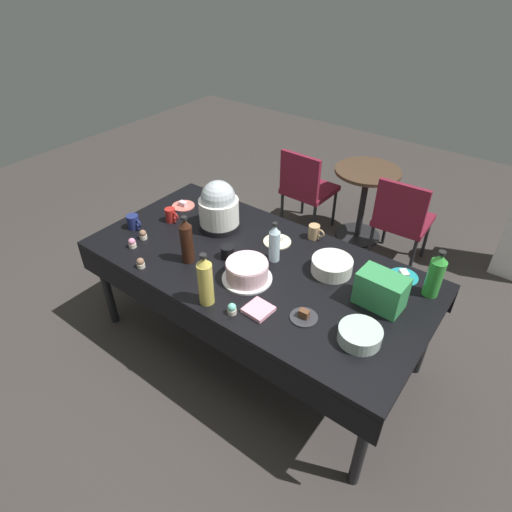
{
  "coord_description": "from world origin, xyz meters",
  "views": [
    {
      "loc": [
        1.3,
        -1.72,
        2.39
      ],
      "look_at": [
        0.0,
        0.0,
        0.8
      ],
      "focal_mm": 30.06,
      "sensor_mm": 36.0,
      "label": 1
    }
  ],
  "objects_px": {
    "soda_bottle_cola": "(187,241)",
    "glass_salad_bowl": "(360,335)",
    "dessert_plate_cream": "(277,241)",
    "coffee_mug_tan": "(314,232)",
    "potluck_table": "(256,270)",
    "dessert_plate_teal": "(403,276)",
    "coffee_mug_red": "(171,215)",
    "round_cafe_table": "(365,192)",
    "coffee_mug_navy": "(133,222)",
    "coffee_mug_black": "(228,252)",
    "cupcake_vanilla": "(232,309)",
    "maroon_chair_right": "(402,217)",
    "maroon_chair_left": "(306,186)",
    "soda_bottle_lime_soda": "(435,275)",
    "soda_bottle_water": "(274,243)",
    "slow_cooker": "(219,207)",
    "ceramic_snack_bowl": "(332,266)",
    "frosted_layer_cake": "(247,271)",
    "soda_carton": "(381,291)",
    "cupcake_mint": "(141,263)",
    "cupcake_lemon": "(132,243)",
    "dessert_plate_coral": "(183,205)",
    "soda_bottle_ginger_ale": "(205,280)",
    "cupcake_rose": "(143,235)",
    "dessert_plate_charcoal": "(304,316)"
  },
  "relations": [
    {
      "from": "soda_bottle_cola",
      "to": "glass_salad_bowl",
      "type": "bearing_deg",
      "value": 1.67
    },
    {
      "from": "dessert_plate_cream",
      "to": "coffee_mug_tan",
      "type": "bearing_deg",
      "value": 48.36
    },
    {
      "from": "potluck_table",
      "to": "dessert_plate_teal",
      "type": "relative_size",
      "value": 12.39
    },
    {
      "from": "coffee_mug_red",
      "to": "round_cafe_table",
      "type": "bearing_deg",
      "value": 66.85
    },
    {
      "from": "coffee_mug_navy",
      "to": "coffee_mug_tan",
      "type": "relative_size",
      "value": 1.06
    },
    {
      "from": "potluck_table",
      "to": "coffee_mug_black",
      "type": "xyz_separation_m",
      "value": [
        -0.17,
        -0.07,
        0.1
      ]
    },
    {
      "from": "cupcake_vanilla",
      "to": "round_cafe_table",
      "type": "height_order",
      "value": "cupcake_vanilla"
    },
    {
      "from": "maroon_chair_right",
      "to": "maroon_chair_left",
      "type": "bearing_deg",
      "value": -180.0
    },
    {
      "from": "soda_bottle_lime_soda",
      "to": "soda_bottle_water",
      "type": "relative_size",
      "value": 1.09
    },
    {
      "from": "soda_bottle_cola",
      "to": "coffee_mug_tan",
      "type": "relative_size",
      "value": 2.72
    },
    {
      "from": "slow_cooker",
      "to": "ceramic_snack_bowl",
      "type": "relative_size",
      "value": 1.42
    },
    {
      "from": "cupcake_vanilla",
      "to": "maroon_chair_right",
      "type": "distance_m",
      "value": 2.01
    },
    {
      "from": "potluck_table",
      "to": "round_cafe_table",
      "type": "bearing_deg",
      "value": 91.63
    },
    {
      "from": "dessert_plate_cream",
      "to": "coffee_mug_red",
      "type": "xyz_separation_m",
      "value": [
        -0.77,
        -0.24,
        0.04
      ]
    },
    {
      "from": "coffee_mug_red",
      "to": "cupcake_vanilla",
      "type": "bearing_deg",
      "value": -26.15
    },
    {
      "from": "soda_bottle_water",
      "to": "coffee_mug_navy",
      "type": "bearing_deg",
      "value": -163.94
    },
    {
      "from": "soda_bottle_lime_soda",
      "to": "round_cafe_table",
      "type": "xyz_separation_m",
      "value": [
        -1.03,
        1.39,
        -0.39
      ]
    },
    {
      "from": "frosted_layer_cake",
      "to": "cupcake_vanilla",
      "type": "xyz_separation_m",
      "value": [
        0.12,
        -0.28,
        -0.03
      ]
    },
    {
      "from": "dessert_plate_teal",
      "to": "round_cafe_table",
      "type": "distance_m",
      "value": 1.61
    },
    {
      "from": "maroon_chair_left",
      "to": "coffee_mug_navy",
      "type": "bearing_deg",
      "value": -102.39
    },
    {
      "from": "soda_bottle_lime_soda",
      "to": "soda_carton",
      "type": "height_order",
      "value": "soda_bottle_lime_soda"
    },
    {
      "from": "cupcake_mint",
      "to": "maroon_chair_left",
      "type": "xyz_separation_m",
      "value": [
        -0.01,
        2.0,
        -0.29
      ]
    },
    {
      "from": "slow_cooker",
      "to": "cupcake_lemon",
      "type": "height_order",
      "value": "slow_cooker"
    },
    {
      "from": "cupcake_lemon",
      "to": "soda_bottle_water",
      "type": "xyz_separation_m",
      "value": [
        0.83,
        0.45,
        0.09
      ]
    },
    {
      "from": "soda_bottle_cola",
      "to": "coffee_mug_black",
      "type": "height_order",
      "value": "soda_bottle_cola"
    },
    {
      "from": "frosted_layer_cake",
      "to": "maroon_chair_left",
      "type": "relative_size",
      "value": 0.36
    },
    {
      "from": "dessert_plate_coral",
      "to": "cupcake_vanilla",
      "type": "height_order",
      "value": "cupcake_vanilla"
    },
    {
      "from": "soda_bottle_ginger_ale",
      "to": "coffee_mug_black",
      "type": "bearing_deg",
      "value": 113.37
    },
    {
      "from": "soda_bottle_water",
      "to": "soda_bottle_cola",
      "type": "distance_m",
      "value": 0.54
    },
    {
      "from": "coffee_mug_black",
      "to": "maroon_chair_right",
      "type": "bearing_deg",
      "value": 70.14
    },
    {
      "from": "coffee_mug_navy",
      "to": "cupcake_lemon",
      "type": "bearing_deg",
      "value": -42.64
    },
    {
      "from": "soda_bottle_lime_soda",
      "to": "coffee_mug_red",
      "type": "xyz_separation_m",
      "value": [
        -1.77,
        -0.34,
        -0.09
      ]
    },
    {
      "from": "frosted_layer_cake",
      "to": "cupcake_rose",
      "type": "xyz_separation_m",
      "value": [
        -0.83,
        -0.08,
        -0.03
      ]
    },
    {
      "from": "cupcake_lemon",
      "to": "coffee_mug_red",
      "type": "bearing_deg",
      "value": 95.05
    },
    {
      "from": "soda_bottle_lime_soda",
      "to": "maroon_chair_left",
      "type": "xyz_separation_m",
      "value": [
        -1.53,
        1.17,
        -0.4
      ]
    },
    {
      "from": "cupcake_mint",
      "to": "round_cafe_table",
      "type": "distance_m",
      "value": 2.3
    },
    {
      "from": "soda_bottle_ginger_ale",
      "to": "dessert_plate_teal",
      "type": "bearing_deg",
      "value": 47.33
    },
    {
      "from": "ceramic_snack_bowl",
      "to": "cupcake_lemon",
      "type": "bearing_deg",
      "value": -154.57
    },
    {
      "from": "soda_bottle_water",
      "to": "coffee_mug_navy",
      "type": "relative_size",
      "value": 2.18
    },
    {
      "from": "cupcake_mint",
      "to": "cupcake_lemon",
      "type": "bearing_deg",
      "value": 152.48
    },
    {
      "from": "cupcake_mint",
      "to": "maroon_chair_left",
      "type": "relative_size",
      "value": 0.08
    },
    {
      "from": "slow_cooker",
      "to": "coffee_mug_red",
      "type": "relative_size",
      "value": 3.02
    },
    {
      "from": "coffee_mug_tan",
      "to": "maroon_chair_left",
      "type": "bearing_deg",
      "value": 123.26
    },
    {
      "from": "potluck_table",
      "to": "dessert_plate_coral",
      "type": "height_order",
      "value": "dessert_plate_coral"
    },
    {
      "from": "cupcake_lemon",
      "to": "coffee_mug_navy",
      "type": "xyz_separation_m",
      "value": [
        -0.18,
        0.16,
        0.02
      ]
    },
    {
      "from": "soda_bottle_cola",
      "to": "dessert_plate_cream",
      "type": "bearing_deg",
      "value": 56.99
    },
    {
      "from": "soda_bottle_ginger_ale",
      "to": "dessert_plate_charcoal",
      "type": "bearing_deg",
      "value": 23.12
    },
    {
      "from": "slow_cooker",
      "to": "coffee_mug_tan",
      "type": "xyz_separation_m",
      "value": [
        0.6,
        0.28,
        -0.12
      ]
    },
    {
      "from": "soda_bottle_ginger_ale",
      "to": "coffee_mug_navy",
      "type": "bearing_deg",
      "value": 164.27
    },
    {
      "from": "dessert_plate_teal",
      "to": "soda_bottle_lime_soda",
      "type": "relative_size",
      "value": 0.59
    }
  ]
}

